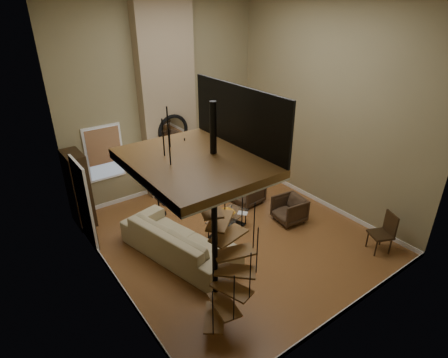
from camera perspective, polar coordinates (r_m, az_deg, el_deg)
ground at (r=9.22m, az=1.48°, el=-8.75°), size 6.00×6.50×0.01m
back_wall at (r=10.61m, az=-9.32°, el=12.14°), size 6.00×0.02×5.50m
front_wall at (r=5.94m, az=21.25°, el=-0.97°), size 6.00×0.02×5.50m
left_wall at (r=6.68m, az=-19.14°, el=2.40°), size 0.02×6.50×5.50m
right_wall at (r=10.01m, az=15.68°, el=10.66°), size 0.02×6.50×5.50m
baseboard_back at (r=11.55m, az=-8.34°, el=-0.90°), size 6.00×0.02×0.12m
baseboard_front at (r=7.50m, az=17.67°, el=-19.52°), size 6.00×0.02×0.12m
baseboard_left at (r=8.10m, az=-16.20°, el=-15.23°), size 0.02×6.50×0.12m
baseboard_right at (r=11.00m, az=13.96°, el=-2.92°), size 0.02×6.50×0.12m
chimney_breast at (r=10.45m, az=-8.83°, el=11.95°), size 1.60×0.38×5.50m
hearth at (r=11.04m, az=-6.66°, el=-2.38°), size 1.50×0.60×0.04m
firebox at (r=11.03m, az=-7.56°, el=0.63°), size 0.95×0.02×0.72m
mantel at (r=10.72m, az=-7.53°, el=3.37°), size 1.70×0.18×0.06m
mirror_frame at (r=10.49m, az=-7.95°, el=7.50°), size 0.94×0.10×0.94m
mirror_disc at (r=10.50m, az=-7.98°, el=7.51°), size 0.80×0.01×0.80m
vase_left at (r=10.47m, az=-10.32°, el=3.50°), size 0.24×0.24×0.25m
vase_right at (r=10.97m, az=-4.94°, el=4.82°), size 0.20×0.20×0.21m
window_back at (r=10.25m, az=-18.22°, el=3.99°), size 1.02×0.06×1.52m
window_right at (r=11.60m, az=7.29°, el=7.71°), size 0.06×1.02×1.52m
entry_door at (r=9.00m, az=-20.96°, el=-3.73°), size 0.10×1.05×2.16m
loft at (r=5.31m, az=-3.83°, el=3.44°), size 1.70×2.20×1.09m
spiral_stair at (r=6.15m, az=-1.39°, el=-8.51°), size 1.47×1.47×4.06m
hutch at (r=9.97m, az=-21.80°, el=-1.53°), size 0.42×0.90×2.01m
sofa at (r=8.42m, az=-7.16°, el=-9.47°), size 1.80×3.08×0.84m
armchair_near at (r=10.50m, az=3.91°, el=-1.79°), size 0.88×0.86×0.74m
armchair_far at (r=9.75m, az=10.51°, el=-4.60°), size 0.83×0.81×0.67m
coffee_table at (r=9.19m, az=0.57°, el=-6.68°), size 1.27×0.93×0.44m
bowl at (r=9.11m, az=0.38°, el=-5.41°), size 0.41×0.41×0.10m
book at (r=9.18m, az=2.89°, el=-5.44°), size 0.29×0.30×0.02m
floor_lamp at (r=9.52m, az=-10.72°, el=1.80°), size 0.42×0.42×1.72m
accent_lamp at (r=11.89m, az=-1.01°, el=1.24°), size 0.13×0.13×0.48m
side_chair at (r=9.19m, az=23.84°, el=-7.46°), size 0.61×0.61×0.98m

